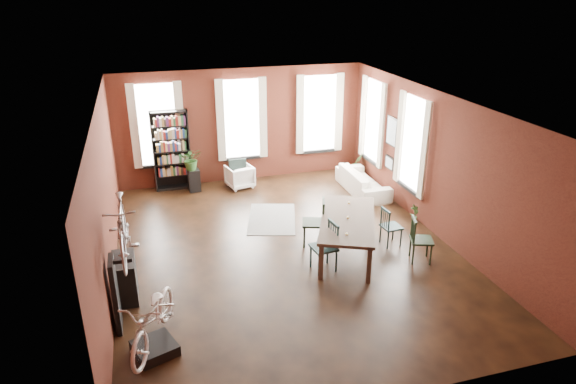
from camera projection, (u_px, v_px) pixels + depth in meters
name	position (u px, v px, depth m)	size (l,w,h in m)	color
room	(288.00, 146.00, 10.88)	(9.00, 9.04, 3.22)	black
dining_table	(347.00, 236.00, 10.80)	(1.09, 2.40, 0.82)	#443529
dining_chair_a	(324.00, 247.00, 10.14)	(0.47, 0.47, 1.01)	#183635
dining_chair_b	(313.00, 222.00, 11.14)	(0.48, 0.48, 1.04)	black
dining_chair_c	(422.00, 240.00, 10.49)	(0.44, 0.44, 0.95)	#1C301C
dining_chair_d	(391.00, 227.00, 11.16)	(0.40, 0.40, 0.86)	#193538
bookshelf	(171.00, 151.00, 13.96)	(1.00, 0.32, 2.20)	black
white_armchair	(240.00, 175.00, 14.32)	(0.68, 0.63, 0.70)	white
cream_sofa	(363.00, 178.00, 13.99)	(2.08, 0.61, 0.81)	beige
striped_rug	(272.00, 219.00, 12.51)	(1.12, 1.79, 0.01)	black
bike_trainer	(155.00, 348.00, 7.99)	(0.60, 0.60, 0.18)	black
bike_wall_rack	(115.00, 295.00, 8.36)	(0.16, 0.60, 1.30)	black
console_table	(125.00, 278.00, 9.28)	(0.40, 0.80, 0.80)	black
plant_stand	(194.00, 180.00, 14.08)	(0.31, 0.31, 0.61)	black
plant_by_sofa	(357.00, 170.00, 15.25)	(0.41, 0.74, 0.33)	#2C5723
plant_small	(414.00, 218.00, 12.36)	(0.22, 0.42, 0.15)	#2A5321
bicycle_floor	(151.00, 295.00, 7.64)	(0.61, 0.93, 1.76)	beige
bicycle_hung	(120.00, 210.00, 7.86)	(0.47, 1.00, 1.66)	#A5A8AD
plant_on_stand	(192.00, 161.00, 13.88)	(0.56, 0.62, 0.48)	#2D5C24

